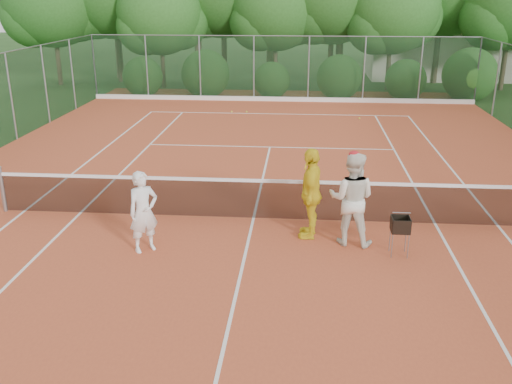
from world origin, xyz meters
TOP-DOWN VIEW (x-y plane):
  - ground at (0.00, 0.00)m, footprint 120.00×120.00m
  - clay_court at (0.00, 0.00)m, footprint 18.00×36.00m
  - club_building at (9.00, 24.00)m, footprint 8.00×5.00m
  - tennis_net at (0.00, 0.00)m, footprint 11.97×0.10m
  - player_white at (-2.02, -1.85)m, footprint 0.72×0.69m
  - player_center_grp at (2.10, -1.16)m, footprint 1.09×0.93m
  - player_yellow at (1.29, -0.86)m, footprint 0.58×1.18m
  - ball_hopper at (3.03, -1.65)m, footprint 0.35×0.35m
  - stray_ball_a at (-1.35, 12.10)m, footprint 0.07×0.07m
  - stray_ball_b at (-1.99, 12.05)m, footprint 0.07×0.07m
  - stray_ball_c at (3.39, 11.14)m, footprint 0.07×0.07m
  - court_markings at (0.00, 0.00)m, footprint 11.03×23.83m
  - fence_back at (0.00, 15.00)m, footprint 18.07×0.07m

SIDE VIEW (x-z plane):
  - ground at x=0.00m, z-range 0.00..0.00m
  - clay_court at x=0.00m, z-range 0.00..0.02m
  - court_markings at x=0.00m, z-range 0.02..0.03m
  - stray_ball_a at x=-1.35m, z-range 0.02..0.09m
  - stray_ball_b at x=-1.99m, z-range 0.02..0.09m
  - stray_ball_c at x=3.39m, z-range 0.02..0.09m
  - tennis_net at x=0.00m, z-range -0.02..1.08m
  - ball_hopper at x=3.03m, z-range 0.25..1.05m
  - player_white at x=-2.02m, z-range 0.02..1.68m
  - player_yellow at x=1.29m, z-range 0.02..1.96m
  - player_center_grp at x=2.10m, z-range 0.01..1.99m
  - club_building at x=9.00m, z-range 0.00..3.00m
  - fence_back at x=0.00m, z-range 0.02..3.02m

